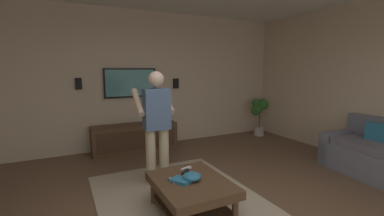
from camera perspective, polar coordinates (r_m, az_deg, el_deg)
The scene contains 15 objects.
wall_back_tv at distance 5.71m, azimuth -13.11°, elevation 5.91°, with size 0.10×7.28×2.87m, color #C6B299.
area_rug at distance 3.47m, azimuth -1.74°, elevation -20.21°, with size 2.77×1.98×0.01m, color tan.
coffee_table at distance 3.17m, azimuth -0.18°, elevation -17.18°, with size 1.00×0.80×0.40m.
media_console at distance 5.55m, azimuth -12.25°, elevation -6.27°, with size 0.45×1.70×0.55m.
tv at distance 5.61m, azimuth -13.22°, elevation 5.35°, with size 0.05×1.07×0.60m.
person_standing at distance 3.78m, azimuth -7.73°, elevation -2.85°, with size 0.54×0.54×1.64m.
potted_plant_tall at distance 6.77m, azimuth 14.37°, elevation -0.73°, with size 0.44×0.37×0.94m.
bowl at distance 3.11m, azimuth -0.03°, elevation -14.67°, with size 0.21×0.21×0.10m, color teal.
remote_white at distance 3.44m, azimuth -1.23°, elevation -12.98°, with size 0.15×0.04×0.02m, color white.
remote_black at distance 3.34m, azimuth -1.48°, elevation -13.63°, with size 0.15×0.04×0.02m, color black.
remote_grey at distance 3.10m, azimuth -4.33°, elevation -15.44°, with size 0.15×0.04×0.02m, color slate.
book at distance 3.08m, azimuth -2.38°, elevation -15.48°, with size 0.22×0.16×0.04m, color teal.
vase_round at distance 5.60m, azimuth -7.54°, elevation -1.97°, with size 0.22×0.22×0.22m, color teal.
wall_speaker_left at distance 5.95m, azimuth -3.52°, elevation 5.34°, with size 0.06×0.12×0.22m, color black.
wall_speaker_right at distance 5.48m, azimuth -23.44°, elevation 4.89°, with size 0.06×0.12×0.22m, color black.
Camera 1 is at (-2.13, 1.33, 1.67)m, focal length 24.55 mm.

